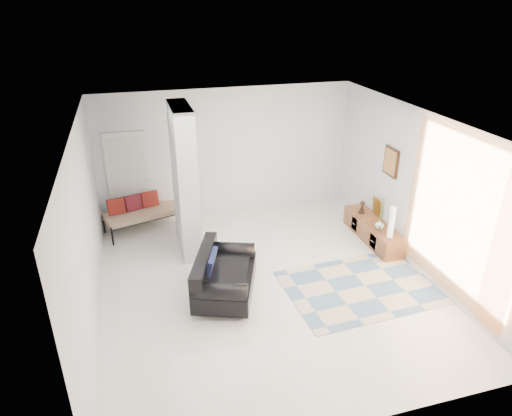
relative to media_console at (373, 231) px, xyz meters
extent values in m
plane|color=white|center=(-2.52, -0.90, -0.20)|extent=(6.00, 6.00, 0.00)
plane|color=white|center=(-2.52, -0.90, 2.60)|extent=(6.00, 6.00, 0.00)
plane|color=white|center=(-2.52, 2.10, 1.20)|extent=(6.00, 0.00, 6.00)
plane|color=white|center=(-2.52, -3.90, 1.20)|extent=(6.00, 0.00, 6.00)
plane|color=white|center=(-5.27, -0.90, 1.20)|extent=(0.00, 6.00, 6.00)
plane|color=white|center=(0.23, -0.90, 1.20)|extent=(0.00, 6.00, 6.00)
cube|color=silver|center=(-3.62, 0.70, 1.20)|extent=(0.35, 1.20, 2.80)
cube|color=silver|center=(-4.62, 2.06, 0.82)|extent=(0.85, 0.06, 2.04)
plane|color=#EF923F|center=(0.15, -2.05, 1.25)|extent=(0.00, 2.55, 2.55)
cube|color=#321D0D|center=(0.20, 0.00, 1.45)|extent=(0.04, 0.45, 0.55)
cube|color=brown|center=(0.00, 0.00, 0.00)|extent=(0.45, 1.75, 0.40)
cube|color=#321D0D|center=(-0.22, -0.39, 0.00)|extent=(0.02, 0.23, 0.28)
cube|color=#321D0D|center=(-0.22, 0.39, 0.00)|extent=(0.02, 0.23, 0.28)
cube|color=gold|center=(0.18, 0.24, 0.40)|extent=(0.09, 0.32, 0.40)
cube|color=silver|center=(-0.10, -0.39, 0.26)|extent=(0.04, 0.10, 0.12)
cylinder|color=silver|center=(-3.79, -1.46, -0.15)|extent=(0.05, 0.05, 0.10)
cylinder|color=silver|center=(-3.36, -0.31, -0.15)|extent=(0.05, 0.05, 0.10)
cylinder|color=silver|center=(-3.15, -1.70, -0.15)|extent=(0.05, 0.05, 0.10)
cylinder|color=silver|center=(-2.72, -0.54, -0.15)|extent=(0.05, 0.05, 0.10)
cube|color=black|center=(-3.25, -1.00, 0.05)|extent=(1.34, 1.69, 0.30)
cube|color=black|center=(-3.58, -0.88, 0.38)|extent=(0.70, 1.45, 0.36)
cylinder|color=black|center=(-3.47, -1.58, 0.28)|extent=(0.89, 0.56, 0.28)
cylinder|color=black|center=(-3.04, -0.42, 0.28)|extent=(0.89, 0.56, 0.28)
cube|color=black|center=(-3.46, -0.93, 0.40)|extent=(0.32, 0.56, 0.31)
cylinder|color=black|center=(-5.06, 1.19, 0.00)|extent=(0.04, 0.04, 0.40)
cylinder|color=black|center=(-3.61, 1.61, 0.00)|extent=(0.04, 0.04, 0.40)
cylinder|color=black|center=(-5.23, 1.78, 0.00)|extent=(0.04, 0.04, 0.40)
cylinder|color=black|center=(-3.78, 2.20, 0.00)|extent=(0.04, 0.04, 0.40)
cube|color=#C6B591|center=(-4.42, 1.70, 0.18)|extent=(1.64, 1.03, 0.12)
cube|color=maroon|center=(-4.93, 1.71, 0.40)|extent=(0.37, 0.25, 0.33)
cube|color=maroon|center=(-4.59, 1.80, 0.40)|extent=(0.37, 0.25, 0.33)
cube|color=maroon|center=(-4.25, 1.90, 0.40)|extent=(0.37, 0.25, 0.33)
cube|color=#C3B795|center=(-0.92, -1.44, -0.20)|extent=(2.78, 1.93, 0.01)
cylinder|color=silver|center=(-0.02, -0.62, 0.50)|extent=(0.11, 0.11, 0.60)
imported|color=white|center=(-0.05, -0.28, 0.28)|extent=(0.19, 0.19, 0.18)
camera|label=1|loc=(-4.48, -7.16, 4.31)|focal=32.00mm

